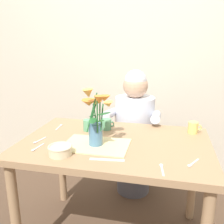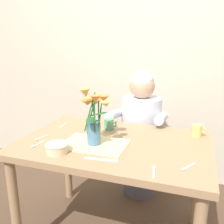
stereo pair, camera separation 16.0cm
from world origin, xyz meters
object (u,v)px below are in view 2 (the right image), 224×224
Objects in this scene: coffee_cup at (197,130)px; seated_person at (141,135)px; ceramic_mug at (91,124)px; tea_cup at (109,124)px; flower_vase at (94,116)px; dinner_knife at (101,159)px; ceramic_bowl at (57,148)px.

seated_person is at bearing 143.03° from coffee_cup.
ceramic_mug is 1.00× the size of coffee_cup.
tea_cup is 1.00× the size of coffee_cup.
seated_person is 3.11× the size of flower_vase.
coffee_cup reaches higher than dinner_knife.
dinner_knife is 0.49m from ceramic_mug.
dinner_knife is at bearing -131.89° from coffee_cup.
ceramic_bowl is 0.50m from tea_cup.
tea_cup is at bearing 23.38° from ceramic_mug.
tea_cup is at bearing 91.43° from flower_vase.
ceramic_bowl is at bearing -106.85° from seated_person.
flower_vase reaches higher than ceramic_bowl.
coffee_cup is at bearing 5.92° from tea_cup.
tea_cup is at bearing -108.05° from seated_person.
seated_person reaches higher than dinner_knife.
ceramic_mug reaches higher than ceramic_bowl.
seated_person is 5.97× the size of dinner_knife.
coffee_cup is (0.46, -0.34, 0.22)m from seated_person.
tea_cup is at bearing -174.08° from coffee_cup.
seated_person is 8.35× the size of ceramic_bowl.
ceramic_bowl is 1.46× the size of ceramic_mug.
ceramic_mug is (-0.12, -0.05, 0.00)m from tea_cup.
flower_vase is 0.33m from tea_cup.
dinner_knife is at bearing -60.01° from ceramic_mug.
ceramic_mug is (-0.13, 0.24, -0.15)m from flower_vase.
flower_vase is 1.92× the size of dinner_knife.
dinner_knife is 2.04× the size of tea_cup.
ceramic_mug is at bearing 86.19° from ceramic_bowl.
flower_vase reaches higher than dinner_knife.
seated_person is at bearing 81.92° from dinner_knife.
ceramic_mug is at bearing 118.78° from flower_vase.
seated_person is at bearing 69.96° from tea_cup.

